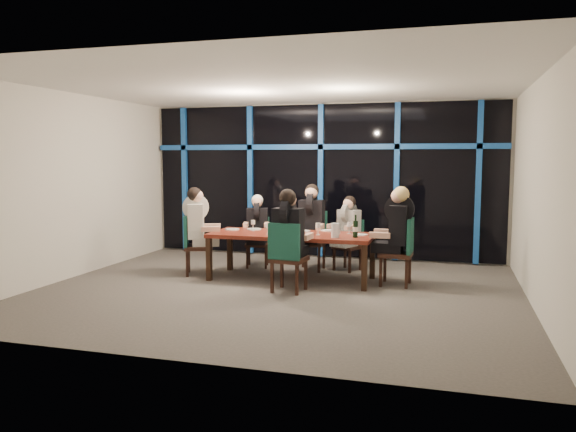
{
  "coord_description": "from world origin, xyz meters",
  "views": [
    {
      "loc": [
        2.42,
        -7.74,
        1.96
      ],
      "look_at": [
        0.0,
        0.6,
        1.05
      ],
      "focal_mm": 35.0,
      "sensor_mm": 36.0,
      "label": 1
    }
  ],
  "objects_px": {
    "chair_far_left": "(258,239)",
    "diner_far_left": "(257,220)",
    "chair_far_mid": "(312,237)",
    "diner_far_right": "(348,222)",
    "dining_table": "(291,238)",
    "water_pitcher": "(335,230)",
    "chair_end_left": "(193,242)",
    "chair_near_mid": "(287,254)",
    "diner_end_left": "(198,218)",
    "diner_far_mid": "(311,214)",
    "chair_far_right": "(350,242)",
    "diner_near_mid": "(289,225)",
    "chair_end_right": "(402,248)",
    "diner_end_right": "(397,221)",
    "wine_bottle": "(355,229)"
  },
  "relations": [
    {
      "from": "diner_far_right",
      "to": "diner_end_left",
      "type": "relative_size",
      "value": 0.88
    },
    {
      "from": "dining_table",
      "to": "wine_bottle",
      "type": "xyz_separation_m",
      "value": [
        1.05,
        -0.16,
        0.2
      ]
    },
    {
      "from": "chair_near_mid",
      "to": "water_pitcher",
      "type": "distance_m",
      "value": 0.88
    },
    {
      "from": "dining_table",
      "to": "diner_end_right",
      "type": "xyz_separation_m",
      "value": [
        1.65,
        0.07,
        0.31
      ]
    },
    {
      "from": "chair_end_left",
      "to": "diner_far_mid",
      "type": "bearing_deg",
      "value": -84.96
    },
    {
      "from": "chair_far_mid",
      "to": "water_pitcher",
      "type": "bearing_deg",
      "value": -61.48
    },
    {
      "from": "diner_far_left",
      "to": "wine_bottle",
      "type": "relative_size",
      "value": 2.5
    },
    {
      "from": "chair_far_left",
      "to": "diner_far_right",
      "type": "bearing_deg",
      "value": -11.6
    },
    {
      "from": "chair_far_mid",
      "to": "wine_bottle",
      "type": "relative_size",
      "value": 2.96
    },
    {
      "from": "chair_far_mid",
      "to": "chair_far_right",
      "type": "height_order",
      "value": "chair_far_mid"
    },
    {
      "from": "chair_far_right",
      "to": "diner_end_left",
      "type": "height_order",
      "value": "diner_end_left"
    },
    {
      "from": "diner_end_left",
      "to": "water_pitcher",
      "type": "xyz_separation_m",
      "value": [
        2.37,
        -0.22,
        -0.09
      ]
    },
    {
      "from": "wine_bottle",
      "to": "chair_near_mid",
      "type": "bearing_deg",
      "value": -141.34
    },
    {
      "from": "diner_end_right",
      "to": "water_pitcher",
      "type": "bearing_deg",
      "value": -66.12
    },
    {
      "from": "chair_far_left",
      "to": "chair_far_right",
      "type": "distance_m",
      "value": 1.66
    },
    {
      "from": "chair_end_right",
      "to": "water_pitcher",
      "type": "relative_size",
      "value": 4.7
    },
    {
      "from": "diner_end_left",
      "to": "diner_far_left",
      "type": "bearing_deg",
      "value": -61.63
    },
    {
      "from": "chair_far_mid",
      "to": "chair_near_mid",
      "type": "distance_m",
      "value": 1.8
    },
    {
      "from": "chair_end_right",
      "to": "diner_end_right",
      "type": "height_order",
      "value": "diner_end_right"
    },
    {
      "from": "chair_far_left",
      "to": "chair_far_right",
      "type": "bearing_deg",
      "value": -9.31
    },
    {
      "from": "wine_bottle",
      "to": "chair_far_right",
      "type": "bearing_deg",
      "value": 103.34
    },
    {
      "from": "chair_far_mid",
      "to": "diner_far_right",
      "type": "distance_m",
      "value": 0.68
    },
    {
      "from": "water_pitcher",
      "to": "diner_near_mid",
      "type": "bearing_deg",
      "value": -130.61
    },
    {
      "from": "diner_far_left",
      "to": "water_pitcher",
      "type": "xyz_separation_m",
      "value": [
        1.64,
        -1.11,
        0.01
      ]
    },
    {
      "from": "diner_near_mid",
      "to": "chair_end_right",
      "type": "bearing_deg",
      "value": -146.73
    },
    {
      "from": "wine_bottle",
      "to": "dining_table",
      "type": "bearing_deg",
      "value": 171.34
    },
    {
      "from": "chair_far_right",
      "to": "chair_end_left",
      "type": "xyz_separation_m",
      "value": [
        -2.45,
        -1.14,
        0.06
      ]
    },
    {
      "from": "chair_end_right",
      "to": "chair_far_mid",
      "type": "bearing_deg",
      "value": -115.35
    },
    {
      "from": "chair_near_mid",
      "to": "diner_far_right",
      "type": "xyz_separation_m",
      "value": [
        0.56,
        1.85,
        0.27
      ]
    },
    {
      "from": "diner_far_left",
      "to": "chair_end_right",
      "type": "bearing_deg",
      "value": -30.76
    },
    {
      "from": "chair_far_left",
      "to": "diner_far_mid",
      "type": "distance_m",
      "value": 1.12
    },
    {
      "from": "diner_end_right",
      "to": "chair_far_mid",
      "type": "bearing_deg",
      "value": -116.58
    },
    {
      "from": "chair_end_left",
      "to": "diner_far_right",
      "type": "height_order",
      "value": "diner_far_right"
    },
    {
      "from": "chair_far_left",
      "to": "chair_far_mid",
      "type": "bearing_deg",
      "value": -13.04
    },
    {
      "from": "chair_end_left",
      "to": "water_pitcher",
      "type": "bearing_deg",
      "value": -116.72
    },
    {
      "from": "diner_far_mid",
      "to": "chair_end_left",
      "type": "bearing_deg",
      "value": -152.56
    },
    {
      "from": "diner_far_mid",
      "to": "diner_near_mid",
      "type": "xyz_separation_m",
      "value": [
        0.07,
        -1.62,
        0.01
      ]
    },
    {
      "from": "diner_far_mid",
      "to": "dining_table",
      "type": "bearing_deg",
      "value": -97.58
    },
    {
      "from": "dining_table",
      "to": "water_pitcher",
      "type": "relative_size",
      "value": 11.76
    },
    {
      "from": "diner_near_mid",
      "to": "diner_far_left",
      "type": "bearing_deg",
      "value": -51.93
    },
    {
      "from": "chair_far_right",
      "to": "chair_near_mid",
      "type": "distance_m",
      "value": 2.01
    },
    {
      "from": "chair_far_mid",
      "to": "chair_end_right",
      "type": "xyz_separation_m",
      "value": [
        1.62,
        -0.87,
        0.01
      ]
    },
    {
      "from": "diner_far_mid",
      "to": "diner_end_left",
      "type": "bearing_deg",
      "value": -152.34
    },
    {
      "from": "diner_far_mid",
      "to": "wine_bottle",
      "type": "height_order",
      "value": "diner_far_mid"
    },
    {
      "from": "chair_far_right",
      "to": "chair_near_mid",
      "type": "xyz_separation_m",
      "value": [
        -0.59,
        -1.92,
        0.08
      ]
    },
    {
      "from": "dining_table",
      "to": "chair_near_mid",
      "type": "height_order",
      "value": "chair_near_mid"
    },
    {
      "from": "chair_far_mid",
      "to": "diner_near_mid",
      "type": "distance_m",
      "value": 1.76
    },
    {
      "from": "diner_far_mid",
      "to": "diner_end_right",
      "type": "distance_m",
      "value": 1.72
    },
    {
      "from": "chair_far_left",
      "to": "diner_far_left",
      "type": "distance_m",
      "value": 0.36
    },
    {
      "from": "chair_end_left",
      "to": "chair_near_mid",
      "type": "height_order",
      "value": "chair_near_mid"
    }
  ]
}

